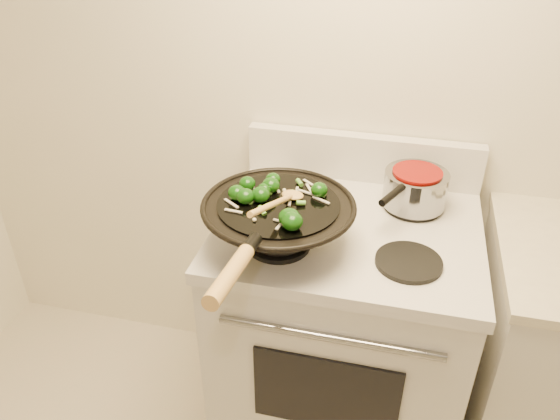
# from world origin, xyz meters

# --- Properties ---
(stove) EXTENTS (0.78, 0.67, 1.08)m
(stove) POSITION_xyz_m (-0.18, 1.17, 0.47)
(stove) COLOR silver
(stove) RESTS_ON ground
(wok) EXTENTS (0.42, 0.70, 0.21)m
(wok) POSITION_xyz_m (-0.36, 1.01, 1.00)
(wok) COLOR black
(wok) RESTS_ON stove
(stirfry) EXTENTS (0.28, 0.28, 0.05)m
(stirfry) POSITION_xyz_m (-0.38, 1.01, 1.08)
(stirfry) COLOR #0D3708
(stirfry) RESTS_ON wok
(wooden_spoon) EXTENTS (0.09, 0.28, 0.10)m
(wooden_spoon) POSITION_xyz_m (-0.34, 0.98, 1.09)
(wooden_spoon) COLOR #B88D48
(wooden_spoon) RESTS_ON wok
(saucepan) EXTENTS (0.20, 0.30, 0.11)m
(saucepan) POSITION_xyz_m (0.00, 1.32, 0.99)
(saucepan) COLOR gray
(saucepan) RESTS_ON stove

